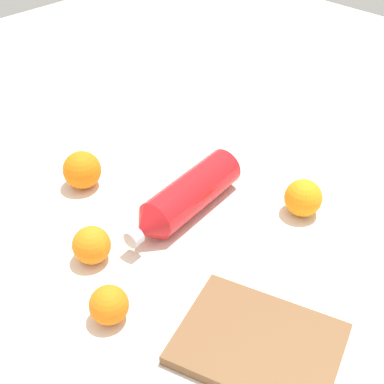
{
  "coord_description": "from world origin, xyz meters",
  "views": [
    {
      "loc": [
        -0.59,
        0.61,
        0.67
      ],
      "look_at": [
        -0.01,
        0.02,
        0.04
      ],
      "focal_mm": 50.83,
      "sensor_mm": 36.0,
      "label": 1
    }
  ],
  "objects": [
    {
      "name": "ground_plane",
      "position": [
        0.0,
        0.0,
        0.0
      ],
      "size": [
        2.4,
        2.4,
        0.0
      ],
      "primitive_type": "plane",
      "color": "silver"
    },
    {
      "name": "water_bottle",
      "position": [
        -0.01,
        0.05,
        0.04
      ],
      "size": [
        0.11,
        0.29,
        0.08
      ],
      "rotation": [
        0.0,
        0.0,
        1.69
      ],
      "color": "red",
      "rests_on": "ground_plane"
    },
    {
      "name": "orange_0",
      "position": [
        0.02,
        0.25,
        0.03
      ],
      "size": [
        0.07,
        0.07,
        0.07
      ],
      "primitive_type": "sphere",
      "color": "orange",
      "rests_on": "ground_plane"
    },
    {
      "name": "orange_1",
      "position": [
        -0.11,
        0.31,
        0.03
      ],
      "size": [
        0.06,
        0.06,
        0.06
      ],
      "primitive_type": "sphere",
      "color": "orange",
      "rests_on": "ground_plane"
    },
    {
      "name": "orange_2",
      "position": [
        0.2,
        0.13,
        0.04
      ],
      "size": [
        0.08,
        0.08,
        0.08
      ],
      "primitive_type": "sphere",
      "color": "orange",
      "rests_on": "ground_plane"
    },
    {
      "name": "orange_3",
      "position": [
        -0.17,
        -0.11,
        0.04
      ],
      "size": [
        0.07,
        0.07,
        0.07
      ],
      "primitive_type": "sphere",
      "color": "orange",
      "rests_on": "ground_plane"
    },
    {
      "name": "cutting_board",
      "position": [
        -0.31,
        0.19,
        0.01
      ],
      "size": [
        0.28,
        0.24,
        0.02
      ],
      "primitive_type": "cube",
      "rotation": [
        0.0,
        0.0,
        0.32
      ],
      "color": "brown",
      "rests_on": "ground_plane"
    }
  ]
}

